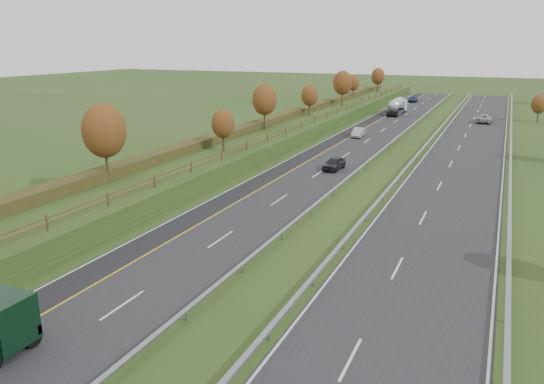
# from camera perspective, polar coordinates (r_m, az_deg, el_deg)

# --- Properties ---
(ground) EXTENTS (400.00, 400.00, 0.00)m
(ground) POSITION_cam_1_polar(r_m,az_deg,el_deg) (69.53, 12.40, 2.81)
(ground) COLOR #284117
(ground) RESTS_ON ground
(near_carriageway) EXTENTS (10.50, 200.00, 0.04)m
(near_carriageway) POSITION_cam_1_polar(r_m,az_deg,el_deg) (76.13, 7.26, 4.17)
(near_carriageway) COLOR black
(near_carriageway) RESTS_ON ground
(far_carriageway) EXTENTS (10.50, 200.00, 0.04)m
(far_carriageway) POSITION_cam_1_polar(r_m,az_deg,el_deg) (73.33, 19.71, 2.93)
(far_carriageway) COLOR black
(far_carriageway) RESTS_ON ground
(hard_shoulder) EXTENTS (3.00, 200.00, 0.04)m
(hard_shoulder) POSITION_cam_1_polar(r_m,az_deg,el_deg) (77.24, 4.58, 4.42)
(hard_shoulder) COLOR black
(hard_shoulder) RESTS_ON ground
(lane_markings) EXTENTS (26.75, 200.00, 0.01)m
(lane_markings) POSITION_cam_1_polar(r_m,az_deg,el_deg) (74.50, 11.96, 3.73)
(lane_markings) COLOR silver
(lane_markings) RESTS_ON near_carriageway
(embankment_left) EXTENTS (12.00, 200.00, 2.00)m
(embankment_left) POSITION_cam_1_polar(r_m,az_deg,el_deg) (80.49, -1.66, 5.63)
(embankment_left) COLOR #284117
(embankment_left) RESTS_ON ground
(hedge_left) EXTENTS (2.20, 180.00, 1.10)m
(hedge_left) POSITION_cam_1_polar(r_m,az_deg,el_deg) (81.10, -2.95, 6.80)
(hedge_left) COLOR #313415
(hedge_left) RESTS_ON embankment_left
(fence_left) EXTENTS (0.12, 189.06, 1.20)m
(fence_left) POSITION_cam_1_polar(r_m,az_deg,el_deg) (78.04, 1.21, 6.60)
(fence_left) COLOR #422B19
(fence_left) RESTS_ON embankment_left
(median_barrier_near) EXTENTS (0.32, 200.00, 0.71)m
(median_barrier_near) POSITION_cam_1_polar(r_m,az_deg,el_deg) (74.64, 11.48, 4.22)
(median_barrier_near) COLOR gray
(median_barrier_near) RESTS_ON ground
(median_barrier_far) EXTENTS (0.32, 200.00, 0.71)m
(median_barrier_far) POSITION_cam_1_polar(r_m,az_deg,el_deg) (73.77, 15.35, 3.83)
(median_barrier_far) COLOR gray
(median_barrier_far) RESTS_ON ground
(outer_barrier_far) EXTENTS (0.32, 200.00, 0.71)m
(outer_barrier_far) POSITION_cam_1_polar(r_m,az_deg,el_deg) (73.09, 24.28, 2.89)
(outer_barrier_far) COLOR gray
(outer_barrier_far) RESTS_ON ground
(trees_left) EXTENTS (6.64, 164.30, 7.66)m
(trees_left) POSITION_cam_1_polar(r_m,az_deg,el_deg) (76.56, -2.54, 9.16)
(trees_left) COLOR #2D2116
(trees_left) RESTS_ON embankment_left
(road_tanker) EXTENTS (2.40, 11.22, 3.46)m
(road_tanker) POSITION_cam_1_polar(r_m,az_deg,el_deg) (120.68, 13.30, 9.02)
(road_tanker) COLOR silver
(road_tanker) RESTS_ON near_carriageway
(car_dark_near) EXTENTS (2.08, 4.62, 1.54)m
(car_dark_near) POSITION_cam_1_polar(r_m,az_deg,el_deg) (65.83, 6.70, 3.08)
(car_dark_near) COLOR black
(car_dark_near) RESTS_ON near_carriageway
(car_silver_mid) EXTENTS (1.85, 4.61, 1.49)m
(car_silver_mid) POSITION_cam_1_polar(r_m,az_deg,el_deg) (89.87, 9.27, 6.36)
(car_silver_mid) COLOR #A5A4A9
(car_silver_mid) RESTS_ON near_carriageway
(car_small_far) EXTENTS (2.14, 5.01, 1.44)m
(car_small_far) POSITION_cam_1_polar(r_m,az_deg,el_deg) (147.11, 14.96, 9.62)
(car_small_far) COLOR #172548
(car_small_far) RESTS_ON near_carriageway
(car_oncoming) EXTENTS (2.79, 5.88, 1.62)m
(car_oncoming) POSITION_cam_1_polar(r_m,az_deg,el_deg) (112.77, 21.87, 7.35)
(car_oncoming) COLOR #AAA9AE
(car_oncoming) RESTS_ON far_carriageway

